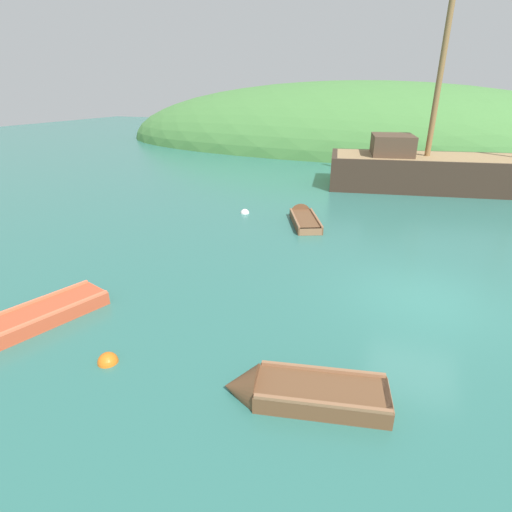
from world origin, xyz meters
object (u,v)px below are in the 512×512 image
rowboat_outer_right (296,394)px  buoy_white (245,213)px  rowboat_outer_left (22,325)px  sailing_ship (463,178)px  buoy_orange (108,362)px  rowboat_portside (303,219)px

rowboat_outer_right → buoy_white: size_ratio=7.72×
rowboat_outer_right → rowboat_outer_left: rowboat_outer_left is taller
rowboat_outer_left → rowboat_outer_right: bearing=108.8°
rowboat_outer_left → buoy_white: bearing=-168.7°
rowboat_outer_left → sailing_ship: bearing=168.8°
sailing_ship → buoy_white: sailing_ship is taller
sailing_ship → buoy_orange: 21.47m
rowboat_outer_right → buoy_white: 11.99m
buoy_orange → rowboat_portside: bearing=83.9°
rowboat_portside → buoy_white: (-2.80, 0.11, -0.09)m
rowboat_portside → buoy_orange: (-1.17, -10.92, -0.09)m
rowboat_outer_left → buoy_white: (1.10, 10.80, -0.11)m
sailing_ship → buoy_orange: bearing=-122.5°
rowboat_portside → buoy_white: bearing=63.1°
rowboat_portside → buoy_orange: size_ratio=8.00×
rowboat_portside → buoy_orange: 10.99m
buoy_orange → rowboat_outer_left: bearing=175.0°
sailing_ship → rowboat_outer_right: 19.92m
sailing_ship → buoy_white: bearing=-147.8°
sailing_ship → rowboat_portside: size_ratio=5.17×
rowboat_outer_right → buoy_white: (-5.60, 10.60, -0.12)m
rowboat_outer_right → rowboat_outer_left: (-6.70, -0.20, -0.00)m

